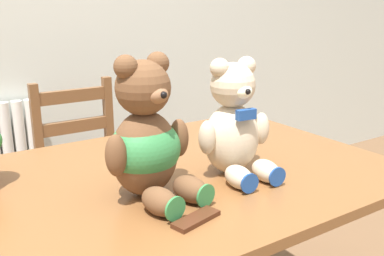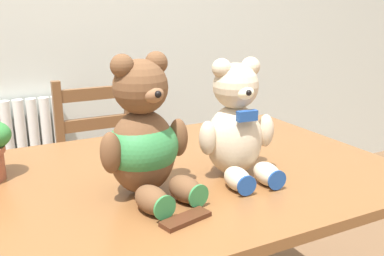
{
  "view_description": "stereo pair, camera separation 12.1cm",
  "coord_description": "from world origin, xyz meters",
  "px_view_note": "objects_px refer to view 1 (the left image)",
  "views": [
    {
      "loc": [
        -0.59,
        -0.59,
        1.27
      ],
      "look_at": [
        0.05,
        0.38,
        0.94
      ],
      "focal_mm": 40.0,
      "sensor_mm": 36.0,
      "label": 1
    },
    {
      "loc": [
        -0.48,
        -0.66,
        1.27
      ],
      "look_at": [
        0.05,
        0.38,
        0.94
      ],
      "focal_mm": 40.0,
      "sensor_mm": 36.0,
      "label": 2
    }
  ],
  "objects_px": {
    "wooden_chair_behind": "(88,185)",
    "teddy_bear_right": "(234,125)",
    "teddy_bear_left": "(147,141)",
    "chocolate_bar": "(196,219)"
  },
  "relations": [
    {
      "from": "wooden_chair_behind",
      "to": "teddy_bear_right",
      "type": "bearing_deg",
      "value": 100.02
    },
    {
      "from": "teddy_bear_left",
      "to": "teddy_bear_right",
      "type": "height_order",
      "value": "teddy_bear_left"
    },
    {
      "from": "wooden_chair_behind",
      "to": "teddy_bear_left",
      "type": "distance_m",
      "value": 1.03
    },
    {
      "from": "teddy_bear_left",
      "to": "teddy_bear_right",
      "type": "xyz_separation_m",
      "value": [
        0.29,
        -0.0,
        -0.0
      ]
    },
    {
      "from": "wooden_chair_behind",
      "to": "chocolate_bar",
      "type": "height_order",
      "value": "wooden_chair_behind"
    },
    {
      "from": "teddy_bear_right",
      "to": "wooden_chair_behind",
      "type": "bearing_deg",
      "value": -75.74
    },
    {
      "from": "teddy_bear_left",
      "to": "teddy_bear_right",
      "type": "distance_m",
      "value": 0.29
    },
    {
      "from": "chocolate_bar",
      "to": "teddy_bear_left",
      "type": "bearing_deg",
      "value": 97.1
    },
    {
      "from": "teddy_bear_left",
      "to": "chocolate_bar",
      "type": "relative_size",
      "value": 2.96
    },
    {
      "from": "wooden_chair_behind",
      "to": "teddy_bear_left",
      "type": "relative_size",
      "value": 2.44
    }
  ]
}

